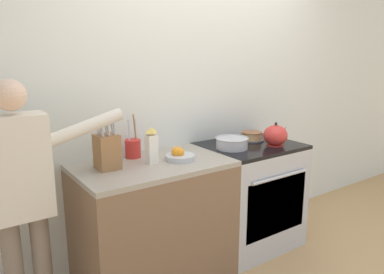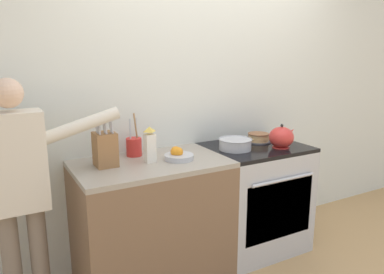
% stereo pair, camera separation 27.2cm
% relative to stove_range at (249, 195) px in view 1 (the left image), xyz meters
% --- Properties ---
extents(ground_plane, '(16.00, 16.00, 0.00)m').
position_rel_stove_range_xyz_m(ground_plane, '(-0.27, -0.32, -0.45)').
color(ground_plane, tan).
extents(wall_back, '(8.00, 0.04, 2.60)m').
position_rel_stove_range_xyz_m(wall_back, '(-0.27, 0.35, 0.85)').
color(wall_back, silver).
rests_on(wall_back, ground_plane).
extents(counter_cabinet, '(1.08, 0.66, 0.90)m').
position_rel_stove_range_xyz_m(counter_cabinet, '(-0.93, 0.00, -0.00)').
color(counter_cabinet, brown).
rests_on(counter_cabinet, ground_plane).
extents(stove_range, '(0.79, 0.69, 0.90)m').
position_rel_stove_range_xyz_m(stove_range, '(0.00, 0.00, 0.00)').
color(stove_range, '#B7BABF').
rests_on(stove_range, ground_plane).
extents(layer_cake, '(0.22, 0.22, 0.08)m').
position_rel_stove_range_xyz_m(layer_cake, '(0.10, 0.10, 0.49)').
color(layer_cake, '#4C4C51').
rests_on(layer_cake, stove_range).
extents(tea_kettle, '(0.24, 0.20, 0.19)m').
position_rel_stove_range_xyz_m(tea_kettle, '(0.14, -0.14, 0.53)').
color(tea_kettle, red).
rests_on(tea_kettle, stove_range).
extents(mixing_bowl, '(0.27, 0.27, 0.09)m').
position_rel_stove_range_xyz_m(mixing_bowl, '(-0.22, -0.01, 0.50)').
color(mixing_bowl, '#B7BABF').
rests_on(mixing_bowl, stove_range).
extents(knife_block, '(0.14, 0.16, 0.31)m').
position_rel_stove_range_xyz_m(knife_block, '(-1.24, 0.06, 0.57)').
color(knife_block, olive).
rests_on(knife_block, counter_cabinet).
extents(utensil_crock, '(0.11, 0.11, 0.33)m').
position_rel_stove_range_xyz_m(utensil_crock, '(-0.98, 0.21, 0.52)').
color(utensil_crock, red).
rests_on(utensil_crock, counter_cabinet).
extents(fruit_bowl, '(0.21, 0.21, 0.10)m').
position_rel_stove_range_xyz_m(fruit_bowl, '(-0.74, -0.04, 0.48)').
color(fruit_bowl, '#B7BABF').
rests_on(fruit_bowl, counter_cabinet).
extents(milk_carton, '(0.07, 0.07, 0.25)m').
position_rel_stove_range_xyz_m(milk_carton, '(-0.94, 0.00, 0.57)').
color(milk_carton, white).
rests_on(milk_carton, counter_cabinet).
extents(person_baker, '(0.89, 0.20, 1.52)m').
position_rel_stove_range_xyz_m(person_baker, '(-1.79, 0.00, 0.45)').
color(person_baker, '#7A6B5B').
rests_on(person_baker, ground_plane).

